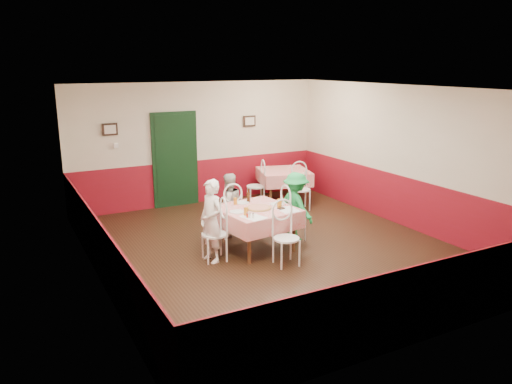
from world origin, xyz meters
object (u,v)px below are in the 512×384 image
main_table (256,229)px  diner_right (296,206)px  chair_second_a (256,186)px  wallet (281,208)px  chair_near (286,239)px  diner_left (211,221)px  chair_right (293,217)px  glass_c (235,201)px  glass_b (279,203)px  beer_bottle (248,196)px  diner_far (228,205)px  second_table (284,186)px  chair_left (214,234)px  chair_far (230,214)px  chair_second_b (301,190)px  glass_a (246,211)px  pizza (259,208)px

main_table → diner_right: size_ratio=0.95×
chair_second_a → wallet: size_ratio=8.18×
chair_near → diner_left: diner_left is taller
chair_right → glass_c: chair_right is taller
main_table → glass_b: (0.38, -0.16, 0.46)m
wallet → diner_left: 1.26m
beer_bottle → diner_far: (-0.18, 0.48, -0.27)m
diner_right → glass_c: bearing=68.6°
chair_right → second_table: bearing=-25.4°
beer_bottle → diner_left: 1.10m
chair_near → wallet: size_ratio=8.18×
glass_b → diner_left: diner_left is taller
main_table → chair_left: chair_left is taller
chair_near → chair_far: bearing=102.8°
chair_near → second_table: bearing=64.9°
glass_b → wallet: glass_b is taller
main_table → chair_second_b: chair_second_b is taller
second_table → diner_left: bearing=-138.5°
chair_right → glass_a: chair_right is taller
glass_a → diner_left: 0.59m
chair_second_a → pizza: bearing=-11.3°
chair_left → wallet: chair_left is taller
second_table → glass_b: (-1.69, -2.66, 0.46)m
chair_second_a → glass_a: chair_second_a is taller
pizza → glass_c: glass_c is taller
chair_near → beer_bottle: (-0.05, 1.25, 0.42)m
second_table → diner_left: diner_left is taller
glass_c → beer_bottle: (0.28, 0.03, 0.05)m
beer_bottle → wallet: 0.73m
second_table → chair_second_a: 0.75m
pizza → wallet: bearing=-29.9°
glass_a → diner_left: diner_left is taller
chair_right → chair_far: (-0.95, 0.73, 0.00)m
chair_near → glass_c: (-0.33, 1.22, 0.37)m
second_table → chair_near: chair_near is taller
main_table → chair_near: 0.85m
chair_left → chair_right: same height
wallet → glass_a: bearing=176.5°
chair_far → pizza: chair_far is taller
diner_far → diner_right: (1.01, -0.77, 0.03)m
chair_right → diner_right: diner_right is taller
wallet → beer_bottle: bearing=107.1°
main_table → glass_c: bearing=119.6°
glass_a → chair_second_b: bearing=40.3°
chair_right → chair_second_b: 2.05m
chair_near → diner_right: diner_right is taller
main_table → chair_second_a: size_ratio=1.36×
pizza → diner_right: bearing=11.0°
chair_second_b → wallet: (-1.71, -2.00, 0.32)m
chair_right → chair_second_b: (1.23, 1.64, 0.00)m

